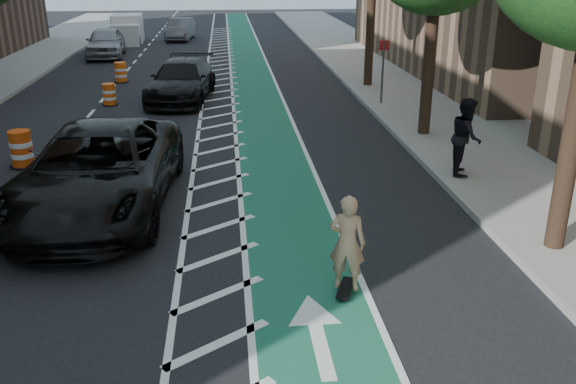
{
  "coord_description": "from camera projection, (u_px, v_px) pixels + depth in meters",
  "views": [
    {
      "loc": [
        1.77,
        -10.39,
        5.29
      ],
      "look_at": [
        2.87,
        0.47,
        1.1
      ],
      "focal_mm": 38.0,
      "sensor_mm": 36.0,
      "label": 1
    }
  ],
  "objects": [
    {
      "name": "pedestrian",
      "position": [
        466.0,
        136.0,
        15.25
      ],
      "size": [
        0.99,
        1.12,
        1.95
      ],
      "primitive_type": "imported",
      "rotation": [
        0.0,
        0.0,
        1.26
      ],
      "color": "black",
      "rests_on": "sidewalk_right"
    },
    {
      "name": "barrel_a",
      "position": [
        22.0,
        150.0,
        16.41
      ],
      "size": [
        0.73,
        0.73,
        1.0
      ],
      "color": "#D7440B",
      "rests_on": "ground"
    },
    {
      "name": "barrel_c",
      "position": [
        121.0,
        73.0,
        27.73
      ],
      "size": [
        0.66,
        0.66,
        0.9
      ],
      "color": "#FF5D0D",
      "rests_on": "ground"
    },
    {
      "name": "curb_right",
      "position": [
        379.0,
        118.0,
        21.3
      ],
      "size": [
        0.12,
        90.0,
        0.16
      ],
      "primitive_type": "cube",
      "color": "gray",
      "rests_on": "ground"
    },
    {
      "name": "skateboarder",
      "position": [
        347.0,
        243.0,
        9.98
      ],
      "size": [
        0.71,
        0.58,
        1.66
      ],
      "primitive_type": "imported",
      "rotation": [
        0.0,
        0.0,
        2.79
      ],
      "color": "tan",
      "rests_on": "skateboard"
    },
    {
      "name": "car_grey",
      "position": [
        180.0,
        29.0,
        42.17
      ],
      "size": [
        1.97,
        4.52,
        1.45
      ],
      "primitive_type": "imported",
      "rotation": [
        0.0,
        0.0,
        -0.1
      ],
      "color": "slate",
      "rests_on": "ground"
    },
    {
      "name": "box_truck",
      "position": [
        127.0,
        30.0,
        40.67
      ],
      "size": [
        2.18,
        4.4,
        1.78
      ],
      "rotation": [
        0.0,
        0.0,
        0.07
      ],
      "color": "white",
      "rests_on": "ground"
    },
    {
      "name": "skateboard",
      "position": [
        346.0,
        288.0,
        10.29
      ],
      "size": [
        0.46,
        0.78,
        0.1
      ],
      "rotation": [
        0.0,
        0.0,
        -0.36
      ],
      "color": "black",
      "rests_on": "ground"
    },
    {
      "name": "car_silver",
      "position": [
        106.0,
        42.0,
        34.73
      ],
      "size": [
        2.32,
        5.02,
        1.66
      ],
      "primitive_type": "imported",
      "rotation": [
        0.0,
        0.0,
        0.07
      ],
      "color": "#96959A",
      "rests_on": "ground"
    },
    {
      "name": "ground",
      "position": [
        138.0,
        261.0,
        11.38
      ],
      "size": [
        120.0,
        120.0,
        0.0
      ],
      "primitive_type": "plane",
      "color": "black",
      "rests_on": "ground"
    },
    {
      "name": "bike_lane",
      "position": [
        264.0,
        123.0,
        20.95
      ],
      "size": [
        2.0,
        90.0,
        0.01
      ],
      "primitive_type": "cube",
      "color": "#1A5D49",
      "rests_on": "ground"
    },
    {
      "name": "sidewalk_right",
      "position": [
        447.0,
        116.0,
        21.54
      ],
      "size": [
        5.0,
        90.0,
        0.15
      ],
      "primitive_type": "cube",
      "color": "gray",
      "rests_on": "ground"
    },
    {
      "name": "barrel_b",
      "position": [
        109.0,
        95.0,
        23.38
      ],
      "size": [
        0.61,
        0.61,
        0.83
      ],
      "color": "#EE520C",
      "rests_on": "ground"
    },
    {
      "name": "sign_post",
      "position": [
        383.0,
        71.0,
        22.76
      ],
      "size": [
        0.35,
        0.08,
        2.47
      ],
      "color": "#4C4C4C",
      "rests_on": "ground"
    },
    {
      "name": "suv_near",
      "position": [
        98.0,
        170.0,
        13.46
      ],
      "size": [
        3.43,
        6.8,
        1.85
      ],
      "primitive_type": "imported",
      "rotation": [
        0.0,
        0.0,
        -0.06
      ],
      "color": "black",
      "rests_on": "ground"
    },
    {
      "name": "buffer_strip",
      "position": [
        220.0,
        124.0,
        20.81
      ],
      "size": [
        1.4,
        90.0,
        0.01
      ],
      "primitive_type": "cube",
      "color": "silver",
      "rests_on": "ground"
    },
    {
      "name": "suv_far",
      "position": [
        181.0,
        81.0,
        24.06
      ],
      "size": [
        2.85,
        5.59,
        1.55
      ],
      "primitive_type": "imported",
      "rotation": [
        0.0,
        0.0,
        -0.13
      ],
      "color": "black",
      "rests_on": "ground"
    }
  ]
}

